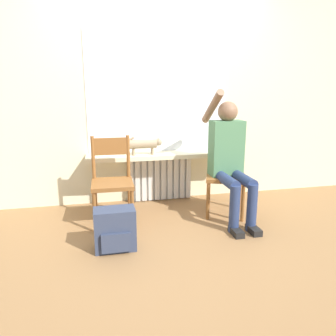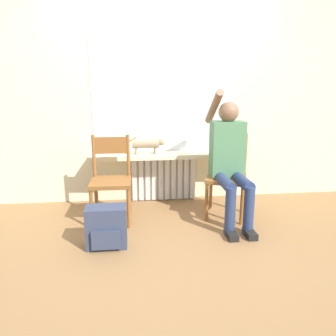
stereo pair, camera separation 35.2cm
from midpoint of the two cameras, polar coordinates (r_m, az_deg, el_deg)
ground_plane at (r=3.07m, az=-0.56°, el=-12.50°), size 12.00×12.00×0.00m
wall_with_window at (r=3.96m, az=-4.42°, el=13.61°), size 7.00×0.06×2.70m
radiator at (r=4.04m, az=-3.98°, el=-1.74°), size 0.79×0.08×0.56m
windowsill at (r=3.86m, az=-3.80°, el=2.21°), size 1.73×0.32×0.05m
window_glass at (r=3.93m, az=-4.33°, el=12.91°), size 1.66×0.01×1.38m
chair_left at (r=3.38m, az=-12.68°, el=-2.07°), size 0.42×0.42×0.89m
chair_right at (r=3.58m, az=7.28°, el=-0.95°), size 0.53×0.53×0.89m
person at (r=3.42m, az=7.84°, el=2.16°), size 0.36×1.02×1.35m
cat at (r=3.76m, az=-6.79°, el=4.13°), size 0.52×0.10×0.21m
backpack at (r=2.91m, az=-12.71°, el=-10.50°), size 0.35×0.23×0.37m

